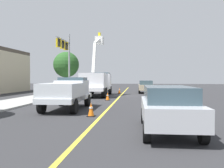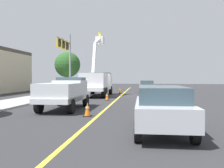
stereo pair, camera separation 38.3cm
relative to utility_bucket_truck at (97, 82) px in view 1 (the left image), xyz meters
The scene contains 12 objects.
ground 3.14m from the utility_bucket_truck, 69.74° to the right, with size 120.00×120.00×0.00m, color #2D2D30.
sidewalk_far_side 5.57m from the utility_bucket_truck, 84.66° to the left, with size 60.00×3.60×0.12m, color #9E9E99.
lane_centre_stripe 3.14m from the utility_bucket_truck, 69.74° to the right, with size 50.00×0.16×0.01m, color yellow.
utility_bucket_truck is the anchor object (origin of this frame).
service_pickup_truck 11.97m from the utility_bucket_truck, behind, with size 5.71×2.44×2.06m.
passing_minivan 8.23m from the utility_bucket_truck, 39.97° to the right, with size 4.90×2.17×1.69m.
trailing_sedan 18.66m from the utility_bucket_truck, 159.32° to the right, with size 4.90×2.17×1.69m.
traffic_cone_leading 14.78m from the utility_bucket_truck, 168.78° to the right, with size 0.40×0.40×0.74m.
traffic_cone_mid_front 5.72m from the utility_bucket_truck, 157.98° to the right, with size 0.40×0.40×0.73m.
traffic_cone_mid_rear 4.95m from the utility_bucket_truck, 23.89° to the right, with size 0.40×0.40×0.80m.
traffic_signal_mast 5.90m from the utility_bucket_truck, 67.19° to the left, with size 5.12×0.72×7.66m.
street_tree_right 10.66m from the utility_bucket_truck, 39.13° to the left, with size 3.83×3.83×5.94m.
Camera 1 is at (-27.72, -3.42, 2.00)m, focal length 39.06 mm.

